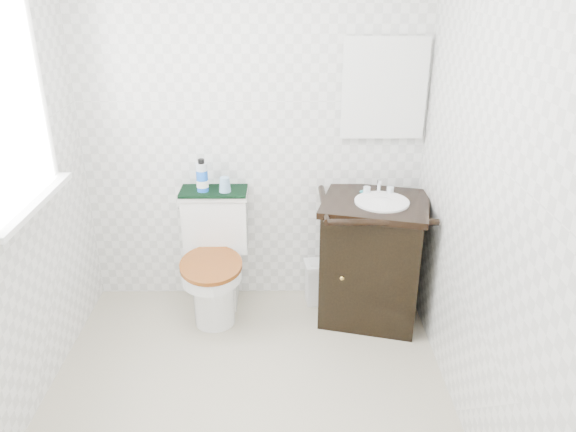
{
  "coord_description": "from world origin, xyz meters",
  "views": [
    {
      "loc": [
        0.2,
        -2.27,
        2.13
      ],
      "look_at": [
        0.22,
        0.75,
        0.79
      ],
      "focal_mm": 35.0,
      "sensor_mm": 36.0,
      "label": 1
    }
  ],
  "objects_px": {
    "vanity": "(372,257)",
    "cup": "(225,185)",
    "mouthwash_bottle": "(202,177)",
    "toilet": "(215,263)",
    "trash_bin": "(320,282)"
  },
  "relations": [
    {
      "from": "cup",
      "to": "mouthwash_bottle",
      "type": "bearing_deg",
      "value": 175.05
    },
    {
      "from": "trash_bin",
      "to": "cup",
      "type": "distance_m",
      "value": 0.95
    },
    {
      "from": "vanity",
      "to": "mouthwash_bottle",
      "type": "bearing_deg",
      "value": 171.17
    },
    {
      "from": "toilet",
      "to": "vanity",
      "type": "distance_m",
      "value": 1.02
    },
    {
      "from": "trash_bin",
      "to": "mouthwash_bottle",
      "type": "height_order",
      "value": "mouthwash_bottle"
    },
    {
      "from": "toilet",
      "to": "trash_bin",
      "type": "distance_m",
      "value": 0.73
    },
    {
      "from": "toilet",
      "to": "cup",
      "type": "distance_m",
      "value": 0.53
    },
    {
      "from": "vanity",
      "to": "cup",
      "type": "height_order",
      "value": "vanity"
    },
    {
      "from": "mouthwash_bottle",
      "to": "toilet",
      "type": "bearing_deg",
      "value": -58.38
    },
    {
      "from": "mouthwash_bottle",
      "to": "vanity",
      "type": "bearing_deg",
      "value": -8.83
    },
    {
      "from": "toilet",
      "to": "vanity",
      "type": "xyz_separation_m",
      "value": [
        1.02,
        -0.06,
        0.08
      ]
    },
    {
      "from": "toilet",
      "to": "vanity",
      "type": "height_order",
      "value": "vanity"
    },
    {
      "from": "mouthwash_bottle",
      "to": "cup",
      "type": "height_order",
      "value": "mouthwash_bottle"
    },
    {
      "from": "mouthwash_bottle",
      "to": "cup",
      "type": "xyz_separation_m",
      "value": [
        0.14,
        -0.01,
        -0.05
      ]
    },
    {
      "from": "vanity",
      "to": "cup",
      "type": "distance_m",
      "value": 1.05
    }
  ]
}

